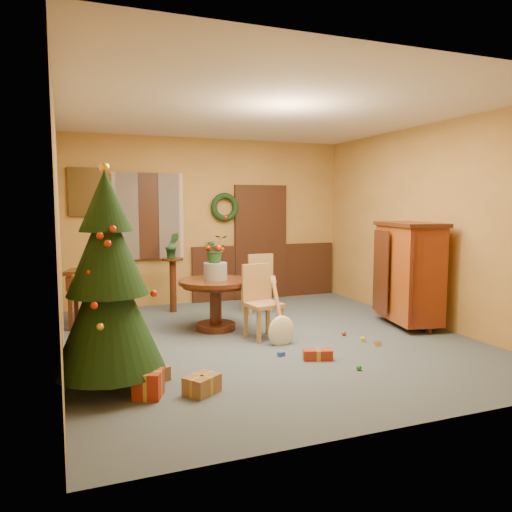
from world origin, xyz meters
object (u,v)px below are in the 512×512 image
writing_desk (102,284)px  sideboard (409,271)px  dining_table (216,295)px  chair_near (260,298)px  christmas_tree (108,284)px

writing_desk → sideboard: bearing=-20.2°
dining_table → chair_near: bearing=-53.3°
dining_table → christmas_tree: bearing=-131.1°
dining_table → christmas_tree: christmas_tree is taller
writing_desk → christmas_tree: bearing=-92.5°
chair_near → sideboard: (2.22, -0.20, 0.28)m
dining_table → writing_desk: 1.65m
dining_table → chair_near: (0.44, -0.59, 0.02)m
christmas_tree → writing_desk: (0.11, 2.55, -0.39)m
sideboard → christmas_tree: bearing=-166.3°
writing_desk → sideboard: 4.40m
sideboard → dining_table: bearing=163.5°
chair_near → writing_desk: (-1.91, 1.32, 0.11)m
dining_table → sideboard: bearing=-16.5°
dining_table → chair_near: 0.74m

